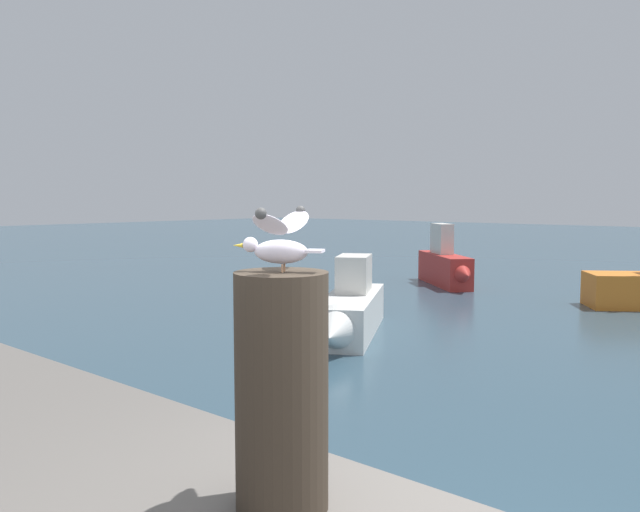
{
  "coord_description": "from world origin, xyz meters",
  "views": [
    {
      "loc": [
        1.17,
        -2.49,
        2.49
      ],
      "look_at": [
        -0.68,
        -0.33,
        2.24
      ],
      "focal_mm": 35.97,
      "sensor_mm": 36.0,
      "label": 1
    }
  ],
  "objects_px": {
    "mooring_post": "(282,391)",
    "boat_red": "(446,265)",
    "seagull": "(280,240)",
    "boat_white": "(349,311)"
  },
  "relations": [
    {
      "from": "mooring_post",
      "to": "boat_red",
      "type": "bearing_deg",
      "value": 117.02
    },
    {
      "from": "boat_white",
      "to": "seagull",
      "type": "bearing_deg",
      "value": -53.92
    },
    {
      "from": "seagull",
      "to": "boat_white",
      "type": "height_order",
      "value": "seagull"
    },
    {
      "from": "boat_red",
      "to": "boat_white",
      "type": "height_order",
      "value": "boat_red"
    },
    {
      "from": "boat_red",
      "to": "boat_white",
      "type": "xyz_separation_m",
      "value": [
        2.15,
        -7.3,
        -0.12
      ]
    },
    {
      "from": "boat_red",
      "to": "boat_white",
      "type": "relative_size",
      "value": 0.78
    },
    {
      "from": "mooring_post",
      "to": "seagull",
      "type": "bearing_deg",
      "value": -150.8
    },
    {
      "from": "mooring_post",
      "to": "seagull",
      "type": "height_order",
      "value": "seagull"
    },
    {
      "from": "mooring_post",
      "to": "boat_white",
      "type": "distance_m",
      "value": 8.95
    },
    {
      "from": "boat_red",
      "to": "mooring_post",
      "type": "bearing_deg",
      "value": -62.98
    }
  ]
}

